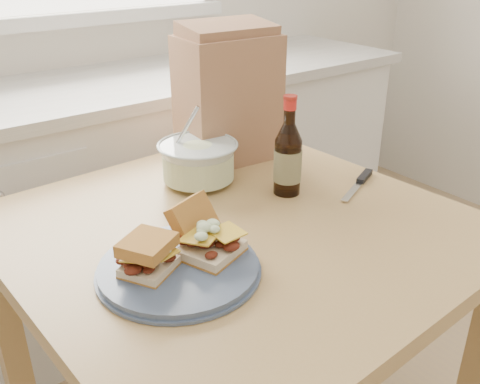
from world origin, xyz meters
TOP-DOWN VIEW (x-y plane):
  - cabinet_run at (-0.00, 1.70)m, footprint 2.50×0.64m
  - dining_table at (-0.13, 0.77)m, footprint 1.02×1.02m
  - plate at (-0.34, 0.68)m, footprint 0.31×0.31m
  - sandwich_left at (-0.40, 0.69)m, footprint 0.12×0.12m
  - sandwich_right at (-0.27, 0.69)m, footprint 0.14×0.19m
  - coleslaw_bowl at (-0.07, 1.01)m, footprint 0.21×0.21m
  - beer_bottle at (0.07, 0.82)m, footprint 0.07×0.07m
  - knife at (0.27, 0.75)m, footprint 0.20×0.10m
  - paper_bag at (0.10, 1.11)m, footprint 0.28×0.20m

SIDE VIEW (x-z plane):
  - cabinet_run at x=0.00m, z-range 0.00..0.94m
  - dining_table at x=-0.13m, z-range 0.29..1.10m
  - knife at x=0.27m, z-range 0.81..0.83m
  - plate at x=-0.34m, z-range 0.81..0.83m
  - sandwich_right at x=-0.27m, z-range 0.82..0.91m
  - coleslaw_bowl at x=-0.07m, z-range 0.76..0.97m
  - sandwich_left at x=-0.40m, z-range 0.83..0.90m
  - beer_bottle at x=0.07m, z-range 0.78..1.03m
  - paper_bag at x=0.10m, z-range 0.81..1.17m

